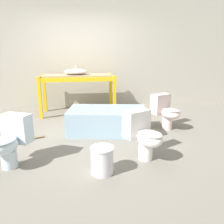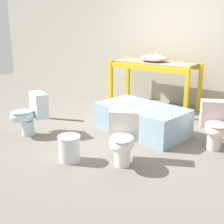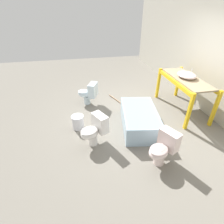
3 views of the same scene
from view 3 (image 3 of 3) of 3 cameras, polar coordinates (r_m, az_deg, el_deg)
ground_plane at (r=4.71m, az=9.67°, el=-1.66°), size 12.00×12.00×0.00m
warehouse_wall_rear at (r=5.03m, az=32.16°, el=16.25°), size 10.80×0.08×3.20m
shelving_rack at (r=5.00m, az=22.87°, el=8.56°), size 1.74×0.74×0.94m
sink_basin at (r=4.95m, az=23.20°, el=11.06°), size 0.54×0.44×0.22m
bathtub_main at (r=4.22m, az=8.98°, el=-1.90°), size 1.52×1.01×0.44m
toilet_near at (r=5.14m, az=-7.70°, el=6.24°), size 0.54×0.65×0.66m
toilet_far at (r=3.65m, az=-5.72°, el=-5.69°), size 0.56×0.65×0.66m
toilet_extra at (r=3.36m, az=16.34°, el=-11.09°), size 0.55×0.65×0.66m
bucket_white at (r=4.24m, az=-11.04°, el=-3.17°), size 0.29×0.29×0.34m
loose_pipe at (r=5.47m, az=1.14°, el=4.20°), size 0.67×0.30×0.04m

